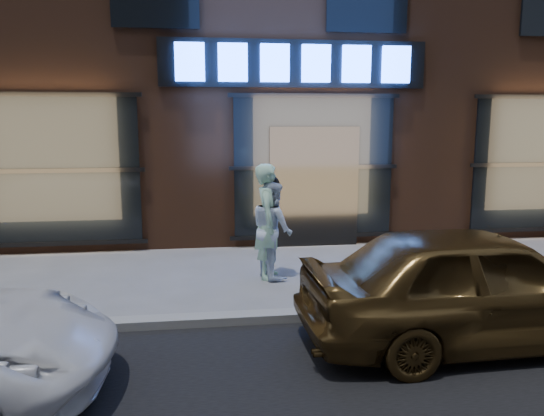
# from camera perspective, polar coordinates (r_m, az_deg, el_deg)

# --- Properties ---
(ground) EXTENTS (90.00, 90.00, 0.00)m
(ground) POSITION_cam_1_polar(r_m,az_deg,el_deg) (7.27, 11.02, -11.32)
(ground) COLOR slate
(ground) RESTS_ON ground
(curb) EXTENTS (60.00, 0.25, 0.12)m
(curb) POSITION_cam_1_polar(r_m,az_deg,el_deg) (7.25, 11.03, -10.88)
(curb) COLOR gray
(curb) RESTS_ON ground
(storefront_building) EXTENTS (30.20, 8.28, 10.30)m
(storefront_building) POSITION_cam_1_polar(r_m,az_deg,el_deg) (14.79, 1.23, 19.75)
(storefront_building) COLOR #54301E
(storefront_building) RESTS_ON ground
(man_bowtie) EXTENTS (0.59, 0.76, 1.86)m
(man_bowtie) POSITION_cam_1_polar(r_m,az_deg,el_deg) (8.55, -0.34, -1.44)
(man_bowtie) COLOR #BCF8DC
(man_bowtie) RESTS_ON ground
(man_cap) EXTENTS (0.81, 0.92, 1.59)m
(man_cap) POSITION_cam_1_polar(r_m,az_deg,el_deg) (8.60, 0.03, -2.28)
(man_cap) COLOR white
(man_cap) RESTS_ON ground
(gold_sedan) EXTENTS (4.15, 1.78, 1.40)m
(gold_sedan) POSITION_cam_1_polar(r_m,az_deg,el_deg) (6.55, 21.37, -7.73)
(gold_sedan) COLOR brown
(gold_sedan) RESTS_ON ground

